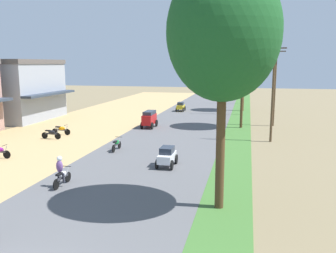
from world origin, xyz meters
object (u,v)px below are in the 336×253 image
Objects in this scene: streetlamp_near at (243,79)px; car_hatchback_yellow at (181,106)px; streetlamp_mid at (244,76)px; car_hatchback_white at (167,156)px; utility_pole_near at (273,91)px; motorbike_ahead_second at (61,172)px; parked_motorbike_third at (51,133)px; median_tree_third at (244,58)px; utility_pole_far at (275,85)px; median_tree_second at (243,56)px; median_tree_nearest at (223,33)px; motorbike_ahead_third at (117,144)px; parked_motorbike_fourth at (61,129)px; car_van_red at (149,118)px.

streetlamp_near is 3.93× the size of car_hatchback_yellow.
streetlamp_mid reaches higher than car_hatchback_white.
utility_pole_near is 4.54× the size of motorbike_ahead_second.
car_hatchback_yellow is at bearing 98.74° from car_hatchback_white.
median_tree_third is at bearing 55.20° from parked_motorbike_third.
utility_pole_far is (3.38, -7.39, -0.33)m from streetlamp_near.
car_hatchback_white is (-4.12, -24.55, -3.85)m from streetlamp_near.
median_tree_second is 1.17× the size of streetlamp_near.
median_tree_nearest is at bearing -99.33° from utility_pole_far.
median_tree_third is (-0.12, 13.34, -0.03)m from median_tree_second.
car_hatchback_white is 1.11× the size of motorbike_ahead_third.
utility_pole_near is at bearing 50.87° from motorbike_ahead_second.
median_tree_nearest is 9.78m from car_hatchback_white.
car_hatchback_white is at bearing -33.65° from parked_motorbike_fourth.
parked_motorbike_fourth is 21.62m from utility_pole_far.
median_tree_second is 22.42m from streetlamp_mid.
parked_motorbike_third is 35.30m from streetlamp_mid.
motorbike_ahead_second is (7.00, -12.55, 0.30)m from parked_motorbike_fourth.
utility_pole_far is 19.05m from car_hatchback_white.
streetlamp_near is 0.96× the size of utility_pole_near.
streetlamp_mid reaches higher than car_hatchback_yellow.
motorbike_ahead_second is at bearing -129.13° from utility_pole_near.
car_hatchback_white is 13.82m from car_van_red.
streetlamp_mid is 37.71m from car_hatchback_white.
median_tree_third reaches higher than car_hatchback_white.
median_tree_third reaches higher than median_tree_second.
car_hatchback_white is (-4.12, -37.30, -3.66)m from streetlamp_mid.
streetlamp_near is 0.97× the size of utility_pole_far.
streetlamp_mid is 3.75× the size of car_hatchback_yellow.
streetlamp_mid is at bearing 78.33° from motorbike_ahead_second.
streetlamp_near is 30.88m from motorbike_ahead_second.
streetlamp_mid is 4.18× the size of motorbike_ahead_third.
car_hatchback_white is (-7.49, -17.16, -3.52)m from utility_pole_far.
car_hatchback_yellow is 22.74m from motorbike_ahead_third.
streetlamp_near is 3.27× the size of car_van_red.
median_tree_second is 1.13× the size of utility_pole_near.
streetlamp_near is at bearing 46.99° from parked_motorbike_fourth.
median_tree_third is at bearing 81.73° from car_hatchback_white.
streetlamp_near reaches higher than car_hatchback_white.
utility_pole_near reaches higher than streetlamp_near.
parked_motorbike_third is at bearing -133.58° from car_van_red.
utility_pole_near is at bearing -94.94° from utility_pole_far.
parked_motorbike_fourth is at bearing 92.55° from parked_motorbike_third.
car_van_red reaches higher than motorbike_ahead_third.
streetlamp_near is (15.63, 18.67, 4.04)m from parked_motorbike_third.
streetlamp_near is (-0.13, 9.50, -2.58)m from median_tree_second.
parked_motorbike_third is 12.93m from car_hatchback_white.
car_hatchback_yellow is at bearing -163.24° from median_tree_third.
utility_pole_far is (3.25, 2.11, -2.90)m from median_tree_second.
parked_motorbike_third is at bearing 122.83° from motorbike_ahead_second.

